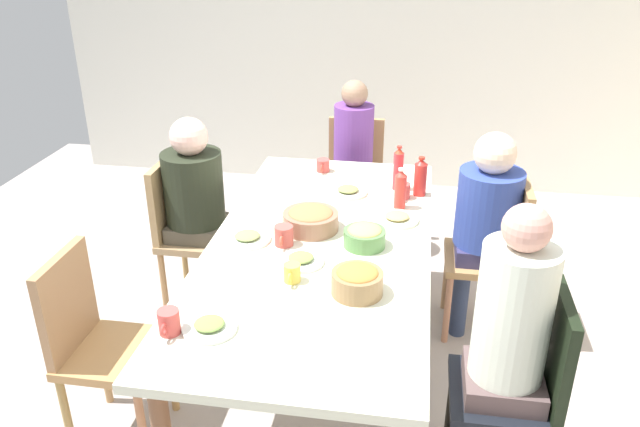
# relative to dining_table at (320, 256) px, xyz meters

# --- Properties ---
(ground_plane) EXTENTS (6.33, 6.33, 0.00)m
(ground_plane) POSITION_rel_dining_table_xyz_m (0.00, 0.00, -0.69)
(ground_plane) COLOR #A19791
(wall_left) EXTENTS (0.12, 5.24, 2.60)m
(wall_left) POSITION_rel_dining_table_xyz_m (-2.70, 0.00, 0.61)
(wall_left) COLOR silver
(wall_left) RESTS_ON ground_plane
(dining_table) EXTENTS (2.18, 1.03, 0.77)m
(dining_table) POSITION_rel_dining_table_xyz_m (0.00, 0.00, 0.00)
(dining_table) COLOR silver
(dining_table) RESTS_ON ground_plane
(chair_0) EXTENTS (0.40, 0.40, 0.90)m
(chair_0) POSITION_rel_dining_table_xyz_m (0.54, -0.89, -0.18)
(chair_0) COLOR #B4844F
(chair_0) RESTS_ON ground_plane
(chair_1) EXTENTS (0.40, 0.40, 0.90)m
(chair_1) POSITION_rel_dining_table_xyz_m (-1.47, 0.00, -0.18)
(chair_1) COLOR #AB7847
(chair_1) RESTS_ON ground_plane
(person_1) EXTENTS (0.30, 0.30, 1.20)m
(person_1) POSITION_rel_dining_table_xyz_m (-1.38, 0.00, 0.01)
(person_1) COLOR #483C45
(person_1) RESTS_ON ground_plane
(chair_2) EXTENTS (0.40, 0.40, 0.90)m
(chair_2) POSITION_rel_dining_table_xyz_m (-0.54, -0.89, -0.18)
(chair_2) COLOR #A3845B
(chair_2) RESTS_ON ground_plane
(person_2) EXTENTS (0.34, 0.34, 1.17)m
(person_2) POSITION_rel_dining_table_xyz_m (-0.54, -0.80, 0.02)
(person_2) COLOR brown
(person_2) RESTS_ON ground_plane
(chair_3) EXTENTS (0.40, 0.40, 0.90)m
(chair_3) POSITION_rel_dining_table_xyz_m (0.54, 0.89, -0.18)
(chair_3) COLOR black
(chair_3) RESTS_ON ground_plane
(person_3) EXTENTS (0.30, 0.30, 1.26)m
(person_3) POSITION_rel_dining_table_xyz_m (0.54, 0.80, 0.05)
(person_3) COLOR brown
(person_3) RESTS_ON ground_plane
(chair_4) EXTENTS (0.40, 0.40, 0.90)m
(chair_4) POSITION_rel_dining_table_xyz_m (-0.54, 0.89, -0.18)
(chair_4) COLOR #A47C4D
(chair_4) RESTS_ON ground_plane
(person_4) EXTENTS (0.34, 0.34, 1.17)m
(person_4) POSITION_rel_dining_table_xyz_m (-0.54, 0.80, 0.02)
(person_4) COLOR #293553
(person_4) RESTS_ON ground_plane
(plate_0) EXTENTS (0.20, 0.20, 0.04)m
(plate_0) POSITION_rel_dining_table_xyz_m (0.74, -0.29, 0.09)
(plate_0) COLOR silver
(plate_0) RESTS_ON dining_table
(plate_1) EXTENTS (0.20, 0.20, 0.04)m
(plate_1) POSITION_rel_dining_table_xyz_m (0.20, -0.05, 0.09)
(plate_1) COLOR silver
(plate_1) RESTS_ON dining_table
(plate_2) EXTENTS (0.21, 0.21, 0.04)m
(plate_2) POSITION_rel_dining_table_xyz_m (-0.59, 0.06, 0.09)
(plate_2) COLOR beige
(plate_2) RESTS_ON dining_table
(plate_3) EXTENTS (0.22, 0.22, 0.04)m
(plate_3) POSITION_rel_dining_table_xyz_m (0.04, -0.34, 0.09)
(plate_3) COLOR white
(plate_3) RESTS_ON dining_table
(plate_4) EXTENTS (0.22, 0.22, 0.04)m
(plate_4) POSITION_rel_dining_table_xyz_m (-0.29, 0.34, 0.09)
(plate_4) COLOR silver
(plate_4) RESTS_ON dining_table
(bowl_0) EXTENTS (0.27, 0.27, 0.11)m
(bowl_0) POSITION_rel_dining_table_xyz_m (-0.13, -0.07, 0.13)
(bowl_0) COLOR #98664F
(bowl_0) RESTS_ON dining_table
(bowl_1) EXTENTS (0.19, 0.19, 0.10)m
(bowl_1) POSITION_rel_dining_table_xyz_m (0.00, 0.21, 0.12)
(bowl_1) COLOR #548448
(bowl_1) RESTS_ON dining_table
(bowl_2) EXTENTS (0.21, 0.21, 0.12)m
(bowl_2) POSITION_rel_dining_table_xyz_m (0.41, 0.22, 0.13)
(bowl_2) COLOR olive
(bowl_2) RESTS_ON dining_table
(cup_0) EXTENTS (0.12, 0.09, 0.10)m
(cup_0) POSITION_rel_dining_table_xyz_m (0.05, -0.16, 0.12)
(cup_0) COLOR #C24D45
(cup_0) RESTS_ON dining_table
(cup_1) EXTENTS (0.11, 0.07, 0.08)m
(cup_1) POSITION_rel_dining_table_xyz_m (0.36, -0.06, 0.11)
(cup_1) COLOR #DEC44C
(cup_1) RESTS_ON dining_table
(cup_2) EXTENTS (0.12, 0.08, 0.10)m
(cup_2) POSITION_rel_dining_table_xyz_m (0.79, -0.43, 0.12)
(cup_2) COLOR #CE4A46
(cup_2) RESTS_ON dining_table
(cup_3) EXTENTS (0.11, 0.08, 0.07)m
(cup_3) POSITION_rel_dining_table_xyz_m (-0.90, -0.13, 0.11)
(cup_3) COLOR #C24945
(cup_3) RESTS_ON dining_table
(cup_4) EXTENTS (0.12, 0.08, 0.08)m
(cup_4) POSITION_rel_dining_table_xyz_m (-0.58, 0.36, 0.11)
(cup_4) COLOR #D14541
(cup_4) RESTS_ON dining_table
(bottle_0) EXTENTS (0.06, 0.06, 0.25)m
(bottle_0) POSITION_rel_dining_table_xyz_m (-0.70, 0.32, 0.19)
(bottle_0) COLOR red
(bottle_0) RESTS_ON dining_table
(bottle_1) EXTENTS (0.06, 0.06, 0.22)m
(bottle_1) POSITION_rel_dining_table_xyz_m (-0.45, 0.35, 0.18)
(bottle_1) COLOR red
(bottle_1) RESTS_ON dining_table
(bottle_2) EXTENTS (0.07, 0.07, 0.22)m
(bottle_2) POSITION_rel_dining_table_xyz_m (-0.64, 0.45, 0.18)
(bottle_2) COLOR red
(bottle_2) RESTS_ON dining_table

